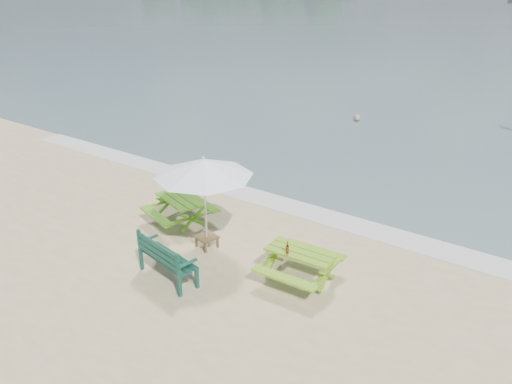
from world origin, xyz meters
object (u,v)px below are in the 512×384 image
Objects in this scene: patio_umbrella at (204,167)px; park_bench at (168,266)px; side_table at (207,241)px; swimmer at (356,132)px; picnic_table_right at (300,266)px; picnic_table_left at (180,211)px; beer_bottle at (287,249)px.

park_bench is at bearing -82.00° from patio_umbrella.
swimmer is at bearing 98.92° from side_table.
patio_umbrella is at bearing -177.62° from picnic_table_right.
swimmer is (-0.55, 11.92, -0.84)m from picnic_table_left.
beer_bottle is at bearing -3.25° from patio_umbrella.
park_bench is at bearing -147.38° from beer_bottle.
picnic_table_left is at bearing 157.84° from side_table.
picnic_table_right is 2.79m from park_bench.
patio_umbrella is (0.00, 0.00, 1.87)m from side_table.
picnic_table_right is 0.62× the size of patio_umbrella.
swimmer is at bearing 108.73° from beer_bottle.
swimmer is (-1.96, 12.49, -0.67)m from side_table.
side_table is 1.87m from patio_umbrella.
park_bench is at bearing -51.84° from picnic_table_left.
patio_umbrella is 12.90m from swimmer.
park_bench is (1.61, -2.06, -0.04)m from picnic_table_left.
picnic_table_right is at bearing 34.69° from park_bench.
beer_bottle is at bearing -3.25° from side_table.
side_table is 0.20× the size of patio_umbrella.
beer_bottle is (2.32, -0.13, -1.25)m from patio_umbrella.
picnic_table_left is 7.12× the size of beer_bottle.
picnic_table_left is 2.61m from park_bench.
beer_bottle is 13.39m from swimmer.
beer_bottle reaches higher than picnic_table_left.
beer_bottle is 0.17× the size of swimmer.
picnic_table_left is 3.63× the size of side_table.
side_table is at bearing 98.00° from park_bench.
side_table is at bearing 176.75° from beer_bottle.
patio_umbrella reaches higher than side_table.
beer_bottle is (2.11, 1.35, 0.49)m from park_bench.
patio_umbrella is at bearing -81.08° from swimmer.
park_bench reaches higher than picnic_table_left.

